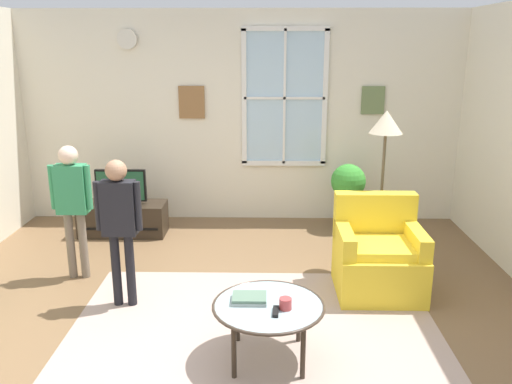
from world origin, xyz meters
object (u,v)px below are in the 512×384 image
object	(u,v)px
armchair	(378,257)
potted_plant_by_window	(348,187)
cup	(285,304)
tv_stand	(123,219)
coffee_table	(268,308)
floor_lamp	(385,138)
person_green_shirt	(72,197)
person_black_shirt	(119,217)
television	(121,186)
remote_near_books	(276,311)
book_stack	(249,298)

from	to	relation	value
armchair	potted_plant_by_window	world-z (taller)	armchair
cup	tv_stand	bearing A→B (deg)	124.97
coffee_table	floor_lamp	world-z (taller)	floor_lamp
cup	potted_plant_by_window	xyz separation A→B (m)	(0.86, 2.89, 0.05)
coffee_table	person_green_shirt	size ratio (longest dim) A/B	0.62
coffee_table	potted_plant_by_window	world-z (taller)	potted_plant_by_window
person_black_shirt	person_green_shirt	bearing A→B (deg)	136.94
television	potted_plant_by_window	xyz separation A→B (m)	(2.71, 0.25, -0.08)
armchair	cup	world-z (taller)	armchair
tv_stand	coffee_table	distance (m)	3.12
tv_stand	armchair	distance (m)	3.11
cup	remote_near_books	distance (m)	0.09
coffee_table	person_black_shirt	distance (m)	1.54
tv_stand	person_green_shirt	xyz separation A→B (m)	(-0.12, -1.22, 0.63)
potted_plant_by_window	person_green_shirt	bearing A→B (deg)	-152.53
person_green_shirt	person_black_shirt	bearing A→B (deg)	-43.06
television	person_green_shirt	xyz separation A→B (m)	(-0.12, -1.22, 0.22)
book_stack	floor_lamp	distance (m)	2.23
television	coffee_table	world-z (taller)	television
potted_plant_by_window	remote_near_books	bearing A→B (deg)	-107.52
armchair	potted_plant_by_window	xyz separation A→B (m)	(-0.03, 1.71, 0.20)
book_stack	person_black_shirt	bearing A→B (deg)	146.03
book_stack	person_green_shirt	distance (m)	2.19
armchair	floor_lamp	xyz separation A→B (m)	(0.12, 0.54, 1.01)
television	book_stack	bearing A→B (deg)	-57.79
floor_lamp	cup	bearing A→B (deg)	-120.29
coffee_table	potted_plant_by_window	distance (m)	3.00
tv_stand	potted_plant_by_window	xyz separation A→B (m)	(2.71, 0.25, 0.33)
television	cup	size ratio (longest dim) A/B	6.71
tv_stand	book_stack	size ratio (longest dim) A/B	4.12
person_green_shirt	person_black_shirt	xyz separation A→B (m)	(0.60, -0.56, -0.01)
potted_plant_by_window	floor_lamp	world-z (taller)	floor_lamp
person_black_shirt	floor_lamp	distance (m)	2.58
coffee_table	armchair	bearing A→B (deg)	48.14
cup	remote_near_books	size ratio (longest dim) A/B	0.63
television	remote_near_books	xyz separation A→B (m)	(1.78, -2.70, -0.16)
television	book_stack	distance (m)	3.00
remote_near_books	person_green_shirt	size ratio (longest dim) A/B	0.11
person_black_shirt	floor_lamp	bearing A→B (deg)	19.98
floor_lamp	armchair	bearing A→B (deg)	-102.05
cup	potted_plant_by_window	bearing A→B (deg)	73.39
book_stack	remote_near_books	xyz separation A→B (m)	(0.19, -0.17, -0.01)
television	book_stack	world-z (taller)	television
television	armchair	distance (m)	3.12
remote_near_books	armchair	bearing A→B (deg)	52.32
tv_stand	television	size ratio (longest dim) A/B	1.71
tv_stand	coffee_table	size ratio (longest dim) A/B	1.26
tv_stand	television	distance (m)	0.41
armchair	cup	bearing A→B (deg)	-126.97
tv_stand	person_black_shirt	distance (m)	1.95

